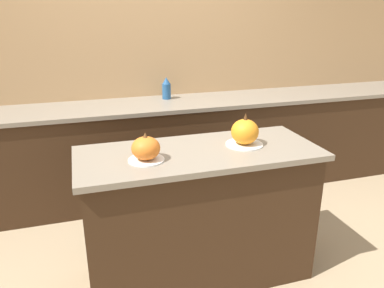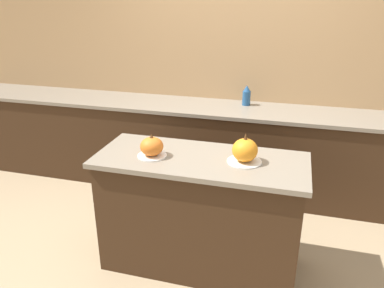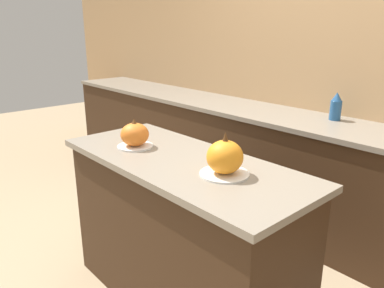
# 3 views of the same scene
# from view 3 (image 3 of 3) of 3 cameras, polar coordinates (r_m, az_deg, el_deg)

# --- Properties ---
(wall_back) EXTENTS (8.00, 0.06, 2.50)m
(wall_back) POSITION_cam_3_polar(r_m,az_deg,el_deg) (3.07, 21.24, 10.92)
(wall_back) COLOR tan
(wall_back) RESTS_ON ground_plane
(kitchen_island) EXTENTS (1.46, 0.61, 0.88)m
(kitchen_island) POSITION_cam_3_polar(r_m,az_deg,el_deg) (2.13, -1.61, -13.51)
(kitchen_island) COLOR #382314
(kitchen_island) RESTS_ON ground_plane
(back_counter) EXTENTS (6.00, 0.60, 0.89)m
(back_counter) POSITION_cam_3_polar(r_m,az_deg,el_deg) (2.98, 16.61, -4.81)
(back_counter) COLOR #382314
(back_counter) RESTS_ON ground_plane
(pumpkin_cake_left) EXTENTS (0.20, 0.20, 0.16)m
(pumpkin_cake_left) POSITION_cam_3_polar(r_m,az_deg,el_deg) (2.14, -8.71, 1.31)
(pumpkin_cake_left) COLOR white
(pumpkin_cake_left) RESTS_ON kitchen_island
(pumpkin_cake_right) EXTENTS (0.23, 0.23, 0.21)m
(pumpkin_cake_right) POSITION_cam_3_polar(r_m,az_deg,el_deg) (1.72, 5.02, -2.18)
(pumpkin_cake_right) COLOR white
(pumpkin_cake_right) RESTS_ON kitchen_island
(bottle_tall) EXTENTS (0.08, 0.08, 0.20)m
(bottle_tall) POSITION_cam_3_polar(r_m,az_deg,el_deg) (2.88, 21.08, 5.31)
(bottle_tall) COLOR #235184
(bottle_tall) RESTS_ON back_counter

